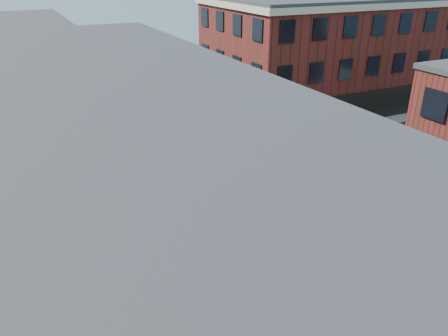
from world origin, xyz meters
The scene contains 8 objects.
ground centered at (0.00, 0.00, 0.00)m, with size 120.00×120.00×0.00m, color black.
sidewalk_ne centered at (21.00, 21.00, 0.07)m, with size 30.00×30.00×0.15m, color gray.
building_ne centered at (20.50, 16.00, 6.00)m, with size 25.00×16.00×12.00m, color #4C1D13.
tree_near centered at (7.56, 9.98, 3.16)m, with size 2.69×2.69×4.49m.
tree_far centered at (7.56, 15.98, 2.87)m, with size 2.43×2.43×4.07m.
signal_pole centered at (-6.72, -6.68, 2.86)m, with size 1.29×1.24×4.60m.
box_truck centered at (8.99, -3.73, 1.92)m, with size 8.27×2.88×3.69m.
traffic_cone centered at (-5.70, -5.70, 0.34)m, with size 0.45×0.45×0.70m.
Camera 1 is at (-12.77, -25.71, 15.36)m, focal length 35.00 mm.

